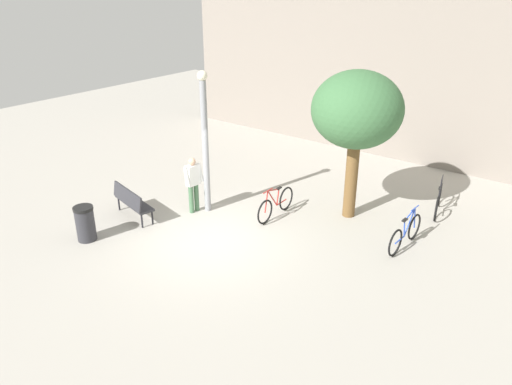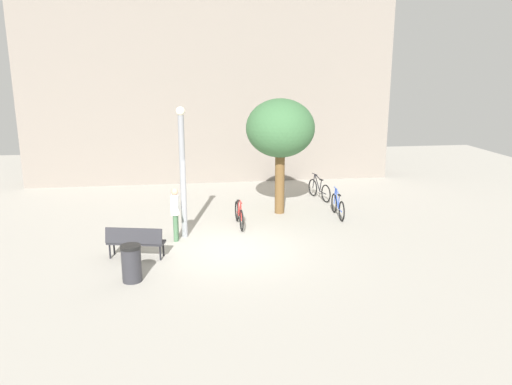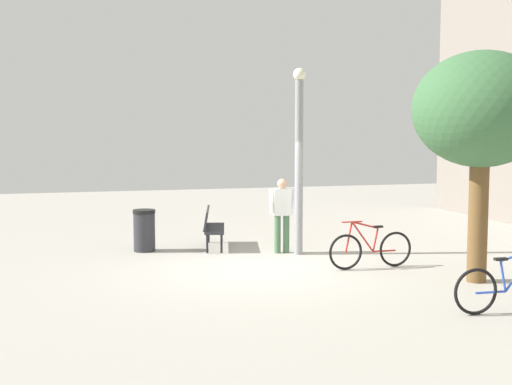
% 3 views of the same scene
% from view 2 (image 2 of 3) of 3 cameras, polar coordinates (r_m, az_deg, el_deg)
% --- Properties ---
extents(ground_plane, '(36.00, 36.00, 0.00)m').
position_cam_2_polar(ground_plane, '(14.99, -2.95, -6.36)').
color(ground_plane, '#A8A399').
extents(building_facade, '(16.71, 2.00, 9.94)m').
position_cam_2_polar(building_facade, '(23.84, -5.29, 13.40)').
color(building_facade, gray).
rests_on(building_facade, ground_plane).
extents(lamppost, '(0.28, 0.28, 4.09)m').
position_cam_2_polar(lamppost, '(15.56, -8.34, 2.75)').
color(lamppost, gray).
rests_on(lamppost, ground_plane).
extents(person_by_lamppost, '(0.32, 0.61, 1.67)m').
position_cam_2_polar(person_by_lamppost, '(15.57, -9.13, -2.01)').
color(person_by_lamppost, '#47704C').
rests_on(person_by_lamppost, ground_plane).
extents(park_bench, '(1.67, 0.82, 0.92)m').
position_cam_2_polar(park_bench, '(14.45, -13.55, -5.26)').
color(park_bench, '#2D2D33').
rests_on(park_bench, ground_plane).
extents(plaza_tree, '(2.45, 2.45, 4.16)m').
position_cam_2_polar(plaza_tree, '(17.93, 2.78, 7.18)').
color(plaza_tree, brown).
rests_on(plaza_tree, ground_plane).
extents(bicycle_black, '(0.48, 1.77, 0.97)m').
position_cam_2_polar(bicycle_black, '(20.54, 7.18, 0.32)').
color(bicycle_black, black).
rests_on(bicycle_black, ground_plane).
extents(bicycle_red, '(0.12, 1.81, 0.97)m').
position_cam_2_polar(bicycle_red, '(16.95, -1.93, -2.55)').
color(bicycle_red, black).
rests_on(bicycle_red, ground_plane).
extents(bicycle_blue, '(0.14, 1.81, 0.97)m').
position_cam_2_polar(bicycle_blue, '(18.22, 9.26, -1.54)').
color(bicycle_blue, black).
rests_on(bicycle_blue, ground_plane).
extents(trash_bin, '(0.51, 0.51, 0.95)m').
position_cam_2_polar(trash_bin, '(13.01, -13.95, -7.79)').
color(trash_bin, '#2D2D33').
rests_on(trash_bin, ground_plane).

